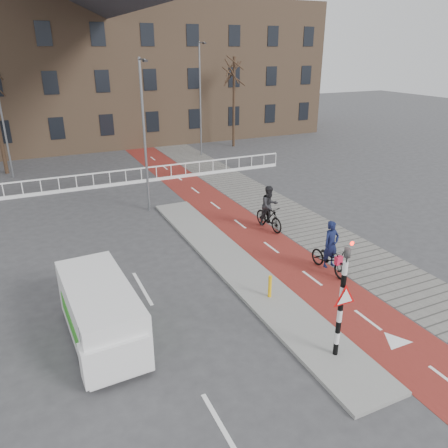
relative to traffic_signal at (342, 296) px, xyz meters
name	(u,v)px	position (x,y,z in m)	size (l,w,h in m)	color
ground	(310,315)	(0.60, 2.02, -1.99)	(120.00, 120.00, 0.00)	#38383A
bike_lane	(223,211)	(2.10, 12.02, -1.98)	(2.50, 60.00, 0.01)	maroon
sidewalk	(268,204)	(4.90, 12.02, -1.98)	(3.00, 60.00, 0.01)	slate
curb_island	(236,266)	(-0.10, 6.02, -1.93)	(1.80, 16.00, 0.12)	gray
traffic_signal	(342,296)	(0.00, 0.00, 0.00)	(0.80, 0.80, 3.68)	black
bollard	(270,286)	(-0.12, 3.42, -1.47)	(0.12, 0.12, 0.80)	#ECAC0D
cyclist_near	(330,255)	(2.98, 4.19, -1.28)	(0.82, 2.05, 2.08)	black
cyclist_far	(269,212)	(3.05, 8.88, -1.10)	(0.98, 2.05, 2.13)	black
van	(101,312)	(-5.73, 3.57, -1.02)	(1.92, 4.35, 1.83)	silver
railing	(77,186)	(-4.40, 19.02, -1.68)	(28.00, 0.10, 0.99)	silver
townhouse_row	(65,51)	(-2.40, 34.02, 5.82)	(46.00, 10.00, 15.90)	#7F6047
tree_right	(234,103)	(9.86, 26.50, 1.71)	(0.22, 0.22, 7.40)	black
streetlight_near	(145,139)	(-1.39, 13.84, 1.84)	(0.12, 0.12, 7.67)	slate
streetlight_left	(1,113)	(-7.87, 23.85, 2.23)	(0.12, 0.12, 8.43)	slate
streetlight_right	(200,101)	(6.00, 24.55, 2.26)	(0.12, 0.12, 8.50)	slate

